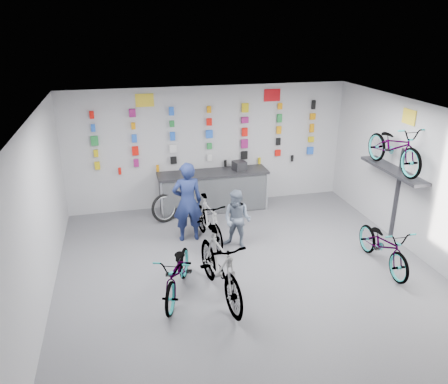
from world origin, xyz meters
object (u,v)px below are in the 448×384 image
object	(u,v)px
customer	(237,220)
bike_left	(178,272)
bike_center	(220,266)
bike_service	(209,221)
bike_right	(384,245)
clerk	(187,202)
counter	(213,192)

from	to	relation	value
customer	bike_left	bearing A→B (deg)	-97.48
bike_center	bike_service	distance (m)	2.00
bike_right	customer	xyz separation A→B (m)	(-2.51, 1.40, 0.18)
bike_service	clerk	bearing A→B (deg)	141.26
bike_right	clerk	size ratio (longest dim) A/B	0.99
bike_right	bike_center	bearing A→B (deg)	-173.90
counter	customer	xyz separation A→B (m)	(0.07, -1.99, 0.14)
bike_service	customer	bearing A→B (deg)	-40.02
bike_center	bike_service	xyz separation A→B (m)	(0.22, 1.98, -0.09)
bike_service	customer	world-z (taller)	customer
bike_center	bike_service	size ratio (longest dim) A/B	1.19
bike_center	customer	size ratio (longest dim) A/B	1.58
bike_center	counter	bearing A→B (deg)	72.12
clerk	customer	size ratio (longest dim) A/B	1.39
bike_left	customer	size ratio (longest dim) A/B	1.35
counter	bike_service	size ratio (longest dim) A/B	1.62
counter	customer	size ratio (longest dim) A/B	2.16
counter	bike_left	bearing A→B (deg)	-111.80
clerk	customer	distance (m)	1.12
bike_center	customer	world-z (taller)	customer
counter	customer	world-z (taller)	customer
customer	bike_right	bearing A→B (deg)	8.60
counter	bike_center	xyz separation A→B (m)	(-0.68, -3.64, 0.11)
counter	bike_service	xyz separation A→B (m)	(-0.46, -1.65, 0.01)
bike_left	bike_service	bearing A→B (deg)	82.66
bike_service	clerk	world-z (taller)	clerk
bike_center	clerk	world-z (taller)	clerk
clerk	bike_left	bearing A→B (deg)	75.62
bike_service	clerk	distance (m)	0.60
counter	bike_left	world-z (taller)	counter
bike_center	clerk	xyz separation A→B (m)	(-0.18, 2.23, 0.28)
counter	bike_left	distance (m)	3.67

